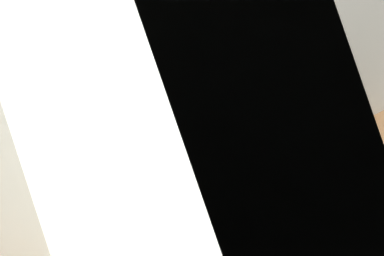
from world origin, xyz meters
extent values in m
plane|color=brown|center=(0.00, 0.00, 0.00)|extent=(6.00, 6.00, 0.00)
cube|color=silver|center=(0.00, 0.35, 1.30)|extent=(6.00, 0.05, 2.60)
cube|color=silver|center=(0.27, 0.32, 1.28)|extent=(0.90, 0.01, 0.80)
cube|color=silver|center=(-0.94, 0.00, 1.30)|extent=(0.05, 6.00, 2.60)
cube|color=#4C2819|center=(0.00, 0.00, 0.71)|extent=(1.36, 0.60, 0.03)
cube|color=#4C2819|center=(-0.67, 0.00, 0.35)|extent=(0.02, 0.55, 0.70)
cube|color=#4C2819|center=(0.67, 0.00, 0.35)|extent=(0.02, 0.55, 0.70)
cube|color=#442416|center=(0.45, -0.03, 0.35)|extent=(0.41, 0.51, 0.66)
cube|color=orange|center=(-0.04, 0.12, 0.75)|extent=(0.20, 0.14, 0.04)
cube|color=#8C338C|center=(-0.03, 0.12, 0.77)|extent=(0.23, 0.16, 0.02)
cube|color=white|center=(-0.04, 0.12, 0.81)|extent=(0.19, 0.20, 0.04)
cube|color=#8C338C|center=(-0.05, 0.12, 0.84)|extent=(0.22, 0.19, 0.02)
cube|color=yellow|center=(-0.05, 0.12, 0.86)|extent=(0.17, 0.13, 0.03)
cube|color=white|center=(-0.03, 0.12, 0.89)|extent=(0.21, 0.16, 0.03)
cube|color=yellow|center=(-0.03, 0.12, 0.93)|extent=(0.21, 0.14, 0.03)
cube|color=yellow|center=(-0.04, 0.13, 0.95)|extent=(0.23, 0.19, 0.02)
cube|color=#338C4C|center=(-0.16, -0.13, 0.75)|extent=(0.22, 0.18, 0.03)
cube|color=black|center=(-0.15, -0.14, 0.78)|extent=(0.18, 0.16, 0.04)
cube|color=#338C4C|center=(-0.15, -0.13, 0.82)|extent=(0.19, 0.18, 0.04)
cube|color=beige|center=(-0.15, -0.14, 0.85)|extent=(0.22, 0.15, 0.02)
cube|color=teal|center=(0.33, 0.02, 0.74)|extent=(0.23, 0.14, 0.03)
cube|color=#8C338C|center=(0.34, 0.02, 0.77)|extent=(0.22, 0.17, 0.03)
cube|color=orange|center=(0.34, 0.03, 0.80)|extent=(0.23, 0.17, 0.03)
cube|color=teal|center=(0.32, 0.01, 0.83)|extent=(0.24, 0.16, 0.03)
cube|color=#B7BABF|center=(-0.04, 0.12, 0.97)|extent=(0.33, 0.24, 0.01)
cube|color=#B7BABF|center=(-0.04, 0.28, 1.09)|extent=(0.33, 0.09, 0.22)
cube|color=#59A5E5|center=(-0.04, 0.27, 1.09)|extent=(0.29, 0.08, 0.19)
cube|color=black|center=(-0.15, -0.13, 0.87)|extent=(0.42, 0.15, 0.02)
ellipsoid|color=#A5A8AD|center=(0.21, -0.01, 0.75)|extent=(0.06, 0.10, 0.04)
cylinder|color=#B23F33|center=(-0.49, 0.11, 0.77)|extent=(0.07, 0.07, 0.09)
torus|color=#B23F33|center=(-0.44, 0.11, 0.78)|extent=(0.05, 0.01, 0.05)
cylinder|color=black|center=(0.57, -0.09, 0.84)|extent=(0.07, 0.07, 0.22)
cube|color=black|center=(0.15, -0.22, 0.73)|extent=(0.12, 0.15, 0.01)
camera|label=1|loc=(-1.01, -1.32, 1.86)|focal=30.97mm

